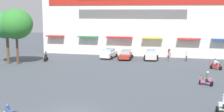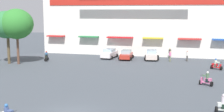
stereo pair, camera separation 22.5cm
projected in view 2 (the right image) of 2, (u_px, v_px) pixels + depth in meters
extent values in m
plane|color=#424951|center=(113.00, 78.00, 34.49)|extent=(128.00, 128.00, 0.00)
cube|color=white|center=(142.00, 22.00, 55.81)|extent=(34.21, 12.20, 11.12)
cube|color=red|center=(137.00, 1.00, 49.34)|extent=(31.48, 0.12, 1.33)
cube|color=red|center=(56.00, 36.00, 53.28)|extent=(3.16, 1.10, 0.20)
cube|color=#2A7942|center=(89.00, 37.00, 51.80)|extent=(3.49, 1.10, 0.20)
cube|color=red|center=(120.00, 37.00, 50.46)|extent=(4.43, 1.10, 0.20)
cube|color=gold|center=(153.00, 38.00, 49.13)|extent=(3.35, 1.10, 0.20)
cube|color=red|center=(190.00, 39.00, 47.72)|extent=(3.67, 1.10, 0.20)
cylinder|color=brown|center=(18.00, 50.00, 43.00)|extent=(0.34, 0.34, 4.17)
ellipsoid|color=#2F7C2E|center=(17.00, 24.00, 42.44)|extent=(4.68, 4.78, 4.31)
cylinder|color=brown|center=(9.00, 50.00, 43.41)|extent=(0.40, 0.40, 3.94)
ellipsoid|color=#30773F|center=(7.00, 25.00, 42.85)|extent=(5.00, 4.67, 3.97)
cube|color=silver|center=(109.00, 54.00, 48.67)|extent=(2.05, 4.18, 0.77)
cube|color=#9EB8C8|center=(109.00, 50.00, 48.57)|extent=(1.62, 2.15, 0.49)
cylinder|color=black|center=(107.00, 55.00, 50.16)|extent=(0.61, 0.22, 0.60)
cylinder|color=black|center=(117.00, 55.00, 49.61)|extent=(0.61, 0.22, 0.60)
cylinder|color=black|center=(102.00, 57.00, 47.83)|extent=(0.61, 0.22, 0.60)
cylinder|color=black|center=(112.00, 58.00, 47.28)|extent=(0.61, 0.22, 0.60)
cube|color=#B22E22|center=(126.00, 56.00, 47.44)|extent=(1.80, 4.01, 0.68)
cube|color=#98B9BF|center=(126.00, 52.00, 47.35)|extent=(1.47, 2.03, 0.55)
cylinder|color=black|center=(123.00, 56.00, 48.82)|extent=(0.61, 0.20, 0.60)
cylinder|color=black|center=(132.00, 56.00, 48.51)|extent=(0.61, 0.20, 0.60)
cylinder|color=black|center=(120.00, 59.00, 46.45)|extent=(0.61, 0.20, 0.60)
cylinder|color=black|center=(130.00, 59.00, 46.15)|extent=(0.61, 0.20, 0.60)
cube|color=beige|center=(152.00, 56.00, 47.13)|extent=(2.12, 4.35, 0.75)
cube|color=#9EB6CF|center=(152.00, 52.00, 47.04)|extent=(1.68, 2.23, 0.54)
cylinder|color=black|center=(146.00, 56.00, 48.58)|extent=(0.61, 0.22, 0.60)
cylinder|color=black|center=(157.00, 57.00, 48.33)|extent=(0.61, 0.22, 0.60)
cylinder|color=black|center=(146.00, 59.00, 46.04)|extent=(0.61, 0.22, 0.60)
cylinder|color=black|center=(157.00, 59.00, 45.78)|extent=(0.61, 0.22, 0.60)
cylinder|color=black|center=(216.00, 110.00, 22.52)|extent=(0.19, 0.53, 0.52)
cube|color=silver|center=(222.00, 104.00, 22.40)|extent=(0.70, 0.36, 0.28)
cube|color=black|center=(223.00, 106.00, 22.40)|extent=(0.31, 0.34, 0.36)
cylinder|color=silver|center=(224.00, 100.00, 22.33)|extent=(0.35, 0.35, 0.54)
sphere|color=silver|center=(224.00, 95.00, 22.28)|extent=(0.25, 0.25, 0.25)
cylinder|color=black|center=(221.00, 68.00, 38.76)|extent=(0.39, 0.52, 0.52)
cylinder|color=black|center=(212.00, 67.00, 39.70)|extent=(0.39, 0.52, 0.52)
cube|color=red|center=(216.00, 67.00, 39.22)|extent=(1.15, 0.86, 0.10)
cube|color=red|center=(215.00, 64.00, 39.34)|extent=(0.80, 0.65, 0.28)
cube|color=red|center=(220.00, 67.00, 38.82)|extent=(0.29, 0.35, 0.64)
cylinder|color=black|center=(221.00, 63.00, 38.72)|extent=(0.30, 0.46, 0.04)
cube|color=#4D463A|center=(216.00, 65.00, 39.28)|extent=(0.41, 0.42, 0.36)
cylinder|color=silver|center=(216.00, 62.00, 39.22)|extent=(0.44, 0.44, 0.52)
sphere|color=#2B57A7|center=(216.00, 59.00, 39.16)|extent=(0.25, 0.25, 0.25)
cube|color=silver|center=(218.00, 62.00, 39.00)|extent=(0.55, 0.52, 0.10)
cylinder|color=black|center=(46.00, 60.00, 45.42)|extent=(0.54, 0.29, 0.52)
cylinder|color=black|center=(47.00, 59.00, 46.65)|extent=(0.54, 0.29, 0.52)
cube|color=black|center=(46.00, 59.00, 46.03)|extent=(0.60, 1.13, 0.10)
cube|color=black|center=(47.00, 56.00, 46.19)|extent=(0.50, 0.76, 0.28)
cube|color=black|center=(46.00, 58.00, 45.51)|extent=(0.35, 0.23, 0.70)
cylinder|color=black|center=(46.00, 55.00, 45.40)|extent=(0.51, 0.19, 0.04)
cube|color=#2E243E|center=(47.00, 57.00, 46.11)|extent=(0.39, 0.36, 0.36)
cylinder|color=#315F88|center=(46.00, 54.00, 46.05)|extent=(0.40, 0.40, 0.51)
sphere|color=red|center=(46.00, 52.00, 45.99)|extent=(0.25, 0.25, 0.25)
cube|color=#315F88|center=(46.00, 54.00, 45.77)|extent=(0.46, 0.52, 0.10)
cylinder|color=black|center=(201.00, 82.00, 31.27)|extent=(0.38, 0.52, 0.52)
cylinder|color=black|center=(212.00, 84.00, 30.45)|extent=(0.38, 0.52, 0.52)
cube|color=#D26292|center=(206.00, 82.00, 30.85)|extent=(1.08, 0.76, 0.10)
cube|color=#D26292|center=(208.00, 79.00, 30.65)|extent=(0.74, 0.59, 0.28)
cube|color=#D26292|center=(202.00, 80.00, 31.15)|extent=(0.28, 0.35, 0.66)
cylinder|color=black|center=(202.00, 75.00, 31.09)|extent=(0.28, 0.47, 0.04)
cube|color=black|center=(207.00, 80.00, 30.73)|extent=(0.40, 0.42, 0.36)
cylinder|color=#456346|center=(208.00, 76.00, 30.66)|extent=(0.43, 0.43, 0.55)
sphere|color=silver|center=(208.00, 72.00, 30.60)|extent=(0.25, 0.25, 0.25)
cube|color=#456346|center=(205.00, 76.00, 30.84)|extent=(0.55, 0.51, 0.10)
cylinder|color=black|center=(14.00, 112.00, 19.70)|extent=(0.18, 0.51, 0.04)
cylinder|color=#40537F|center=(6.00, 110.00, 20.05)|extent=(0.40, 0.40, 0.49)
sphere|color=#2F64A3|center=(6.00, 105.00, 20.00)|extent=(0.25, 0.25, 0.25)
cube|color=#40537F|center=(9.00, 111.00, 19.90)|extent=(0.52, 0.45, 0.10)
cylinder|color=#6E7454|center=(170.00, 59.00, 45.16)|extent=(0.22, 0.22, 0.89)
cylinder|color=pink|center=(170.00, 54.00, 45.06)|extent=(0.35, 0.35, 0.55)
sphere|color=tan|center=(170.00, 52.00, 45.00)|extent=(0.23, 0.23, 0.23)
cylinder|color=black|center=(170.00, 56.00, 48.37)|extent=(0.29, 0.29, 0.84)
cylinder|color=#2B2428|center=(170.00, 51.00, 48.26)|extent=(0.47, 0.47, 0.61)
sphere|color=tan|center=(170.00, 49.00, 48.20)|extent=(0.23, 0.23, 0.23)
cylinder|color=#42413E|center=(187.00, 58.00, 45.74)|extent=(0.28, 0.28, 0.85)
cylinder|color=silver|center=(187.00, 54.00, 45.63)|extent=(0.45, 0.45, 0.57)
sphere|color=tan|center=(187.00, 51.00, 45.57)|extent=(0.21, 0.21, 0.21)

